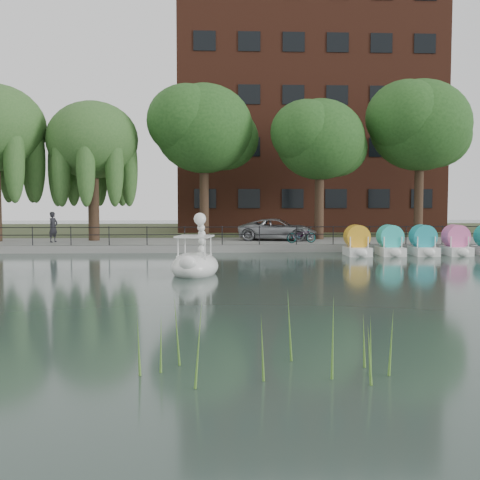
{
  "coord_description": "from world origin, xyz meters",
  "views": [
    {
      "loc": [
        -0.63,
        -18.83,
        2.9
      ],
      "look_at": [
        0.5,
        4.0,
        1.3
      ],
      "focal_mm": 45.0,
      "sensor_mm": 36.0,
      "label": 1
    }
  ],
  "objects": [
    {
      "name": "ground_plane",
      "position": [
        0.0,
        0.0,
        0.0
      ],
      "size": [
        120.0,
        120.0,
        0.0
      ],
      "primitive_type": "plane",
      "color": "#36483F"
    },
    {
      "name": "promenade",
      "position": [
        0.0,
        16.0,
        0.2
      ],
      "size": [
        40.0,
        6.0,
        0.4
      ],
      "primitive_type": "cube",
      "color": "gray",
      "rests_on": "ground_plane"
    },
    {
      "name": "kerb",
      "position": [
        0.0,
        13.05,
        0.2
      ],
      "size": [
        40.0,
        0.25,
        0.4
      ],
      "primitive_type": "cube",
      "color": "gray",
      "rests_on": "ground_plane"
    },
    {
      "name": "land_strip",
      "position": [
        0.0,
        30.0,
        0.18
      ],
      "size": [
        60.0,
        22.0,
        0.36
      ],
      "primitive_type": "cube",
      "color": "#47512D",
      "rests_on": "ground_plane"
    },
    {
      "name": "railing",
      "position": [
        0.0,
        13.25,
        1.15
      ],
      "size": [
        32.0,
        0.05,
        1.0
      ],
      "color": "black",
      "rests_on": "promenade"
    },
    {
      "name": "apartment_building",
      "position": [
        7.0,
        29.97,
        9.36
      ],
      "size": [
        20.0,
        10.07,
        18.0
      ],
      "color": "#4C1E16",
      "rests_on": "land_strip"
    },
    {
      "name": "willow_mid",
      "position": [
        -7.5,
        17.0,
        6.25
      ],
      "size": [
        5.32,
        5.32,
        8.15
      ],
      "color": "#473323",
      "rests_on": "promenade"
    },
    {
      "name": "broadleaf_center",
      "position": [
        -1.0,
        18.0,
        7.06
      ],
      "size": [
        6.0,
        6.0,
        9.25
      ],
      "color": "#473323",
      "rests_on": "promenade"
    },
    {
      "name": "broadleaf_right",
      "position": [
        6.0,
        17.5,
        6.39
      ],
      "size": [
        5.4,
        5.4,
        8.32
      ],
      "color": "#473323",
      "rests_on": "promenade"
    },
    {
      "name": "broadleaf_far",
      "position": [
        12.5,
        18.5,
        7.4
      ],
      "size": [
        6.3,
        6.3,
        9.71
      ],
      "color": "#473323",
      "rests_on": "promenade"
    },
    {
      "name": "minivan",
      "position": [
        3.35,
        16.56,
        1.13
      ],
      "size": [
        3.5,
        5.68,
        1.47
      ],
      "primitive_type": "imported",
      "rotation": [
        0.0,
        0.0,
        1.36
      ],
      "color": "gray",
      "rests_on": "promenade"
    },
    {
      "name": "bicycle",
      "position": [
        4.44,
        14.38,
        0.9
      ],
      "size": [
        0.96,
        1.81,
        1.0
      ],
      "primitive_type": "imported",
      "rotation": [
        0.0,
        0.0,
        1.79
      ],
      "color": "gray",
      "rests_on": "promenade"
    },
    {
      "name": "pedestrian",
      "position": [
        -9.51,
        15.56,
        1.39
      ],
      "size": [
        0.76,
        0.86,
        1.98
      ],
      "primitive_type": "imported",
      "rotation": [
        0.0,
        0.0,
        1.07
      ],
      "color": "black",
      "rests_on": "promenade"
    },
    {
      "name": "swan_boat",
      "position": [
        -1.21,
        3.96,
        0.51
      ],
      "size": [
        2.22,
        3.02,
        2.32
      ],
      "rotation": [
        0.0,
        0.0,
        -0.19
      ],
      "color": "white",
      "rests_on": "ground_plane"
    },
    {
      "name": "pedal_boat_row",
      "position": [
        11.87,
        11.08,
        0.61
      ],
      "size": [
        11.35,
        1.7,
        1.4
      ],
      "color": "white",
      "rests_on": "ground_plane"
    },
    {
      "name": "reed_bank",
      "position": [
        2.0,
        -9.5,
        0.6
      ],
      "size": [
        24.0,
        2.4,
        1.2
      ],
      "color": "#669938",
      "rests_on": "ground_plane"
    }
  ]
}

